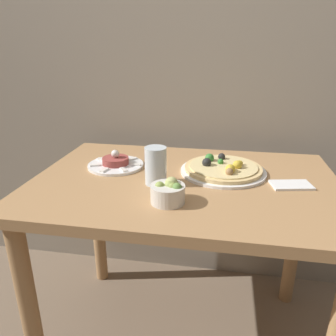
% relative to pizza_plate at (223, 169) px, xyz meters
% --- Properties ---
extents(back_wall, '(8.00, 0.05, 2.60)m').
position_rel_pizza_plate_xyz_m(back_wall, '(-0.13, 0.40, 0.56)').
color(back_wall, gray).
rests_on(back_wall, ground_plane).
extents(dining_table, '(1.06, 0.72, 0.72)m').
position_rel_pizza_plate_xyz_m(dining_table, '(-0.13, -0.09, -0.13)').
color(dining_table, '#AD7F51').
rests_on(dining_table, ground_plane).
extents(pizza_plate, '(0.31, 0.31, 0.05)m').
position_rel_pizza_plate_xyz_m(pizza_plate, '(0.00, 0.00, 0.00)').
color(pizza_plate, white).
rests_on(pizza_plate, dining_table).
extents(tartare_plate, '(0.21, 0.21, 0.07)m').
position_rel_pizza_plate_xyz_m(tartare_plate, '(-0.41, -0.01, -0.00)').
color(tartare_plate, white).
rests_on(tartare_plate, dining_table).
extents(small_bowl, '(0.10, 0.10, 0.07)m').
position_rel_pizza_plate_xyz_m(small_bowl, '(-0.16, -0.27, 0.02)').
color(small_bowl, silver).
rests_on(small_bowl, dining_table).
extents(drinking_glass, '(0.07, 0.07, 0.13)m').
position_rel_pizza_plate_xyz_m(drinking_glass, '(-0.22, -0.14, 0.05)').
color(drinking_glass, silver).
rests_on(drinking_glass, dining_table).
extents(napkin, '(0.14, 0.10, 0.01)m').
position_rel_pizza_plate_xyz_m(napkin, '(0.23, -0.09, -0.01)').
color(napkin, white).
rests_on(napkin, dining_table).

